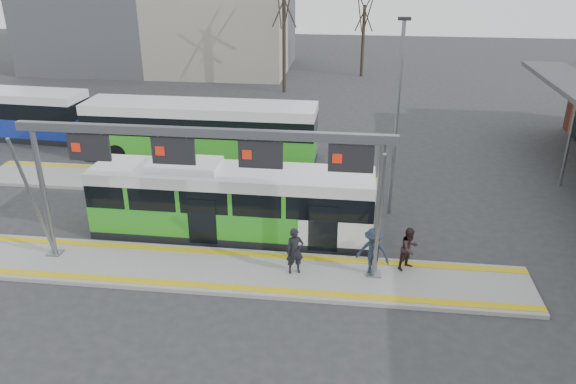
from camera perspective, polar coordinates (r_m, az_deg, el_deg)
name	(u,v)px	position (r m, az deg, el deg)	size (l,w,h in m)	color
ground	(221,272)	(20.73, -6.83, -8.10)	(120.00, 120.00, 0.00)	#2D2D30
platform_main	(221,270)	(20.69, -6.84, -7.92)	(22.00, 3.00, 0.15)	gray
platform_second	(180,181)	(28.59, -10.94, 1.10)	(20.00, 3.00, 0.15)	gray
tactile_main	(221,268)	(20.64, -6.85, -7.72)	(22.00, 2.65, 0.02)	gold
tactile_second	(186,171)	(29.57, -10.30, 2.10)	(20.00, 0.35, 0.02)	gold
gantry	(206,158)	(19.14, -8.28, 3.40)	(13.00, 1.68, 5.20)	slate
hero_bus	(231,202)	(22.65, -5.77, -1.06)	(11.27, 2.47, 3.09)	black
bg_bus_green	(201,132)	(31.17, -8.84, 6.07)	(12.62, 2.76, 3.15)	black
passenger_a	(295,251)	(19.87, 0.70, -6.02)	(0.63, 0.41, 1.72)	black
passenger_b	(409,249)	(20.60, 12.22, -5.64)	(0.78, 0.61, 1.61)	black
passenger_c	(373,252)	(19.91, 8.64, -6.07)	(1.18, 0.68, 1.83)	#1F2938
tree_left	(284,4)	(45.06, -0.42, 18.59)	(1.40, 1.40, 8.99)	#382B21
tree_mid	(364,15)	(51.72, 7.76, 17.36)	(1.40, 1.40, 6.99)	#382B21
tree_far	(17,6)	(56.89, -25.85, 16.68)	(1.40, 1.40, 8.00)	#382B21
lamp_east	(397,116)	(23.75, 10.98, 7.56)	(0.50, 0.25, 8.36)	slate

